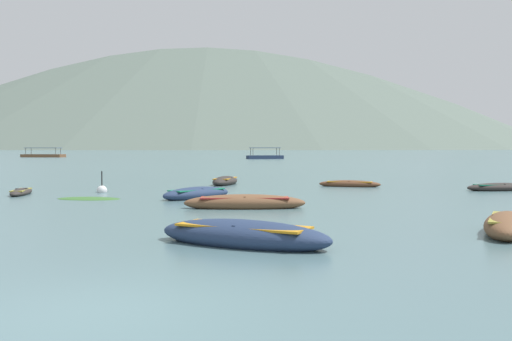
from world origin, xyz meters
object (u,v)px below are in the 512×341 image
rowboat_3 (245,203)px  ferry_0 (265,157)px  rowboat_7 (243,235)px  rowboat_9 (501,187)px  mooring_buoy (102,190)px  rowboat_1 (350,184)px  ferry_1 (43,155)px  rowboat_2 (197,194)px  rowboat_4 (225,181)px  rowboat_0 (21,192)px  rowboat_5 (508,225)px

rowboat_3 → ferry_0: ferry_0 is taller
rowboat_7 → rowboat_9: rowboat_7 is taller
mooring_buoy → rowboat_1: bearing=16.7°
rowboat_7 → mooring_buoy: bearing=114.0°
rowboat_1 → ferry_1: 121.74m
rowboat_7 → rowboat_9: 21.11m
rowboat_1 → rowboat_2: (-8.23, -7.31, 0.05)m
rowboat_2 → rowboat_4: (1.04, 9.58, -0.00)m
ferry_0 → mooring_buoy: bearing=-98.0°
rowboat_9 → ferry_0: 88.33m
mooring_buoy → rowboat_0: bearing=-163.8°
ferry_0 → rowboat_7: bearing=-93.1°
rowboat_9 → mooring_buoy: (-20.47, -0.72, -0.04)m
rowboat_9 → mooring_buoy: size_ratio=3.16×
rowboat_2 → ferry_0: (7.50, 92.04, 0.25)m
ferry_0 → mooring_buoy: (-12.45, -88.68, -0.33)m
rowboat_1 → rowboat_9: 7.97m
rowboat_1 → rowboat_5: (0.53, -17.91, 0.07)m
rowboat_2 → rowboat_7: bearing=-81.0°
ferry_0 → ferry_1: (-53.64, 24.19, -0.00)m
rowboat_9 → ferry_0: bearing=95.2°
rowboat_4 → rowboat_3: bearing=-85.8°
rowboat_5 → ferry_1: bearing=113.4°
ferry_0 → ferry_1: bearing=155.7°
rowboat_4 → mooring_buoy: mooring_buoy is taller
rowboat_4 → ferry_1: bearing=113.9°
rowboat_7 → ferry_0: (5.59, 104.10, 0.22)m
rowboat_4 → mooring_buoy: (-5.98, -6.21, -0.08)m
rowboat_1 → ferry_0: bearing=90.5°
rowboat_7 → mooring_buoy: size_ratio=3.62×
rowboat_7 → rowboat_1: bearing=71.9°
rowboat_5 → ferry_1: 138.21m
rowboat_0 → ferry_0: ferry_0 is taller
rowboat_1 → mooring_buoy: (-13.18, -3.95, -0.03)m
rowboat_0 → rowboat_2: rowboat_2 is taller
rowboat_4 → rowboat_0: bearing=-142.8°
rowboat_0 → rowboat_3: size_ratio=0.71×
rowboat_4 → rowboat_5: bearing=-69.0°
rowboat_1 → rowboat_9: (7.29, -3.23, 0.01)m
rowboat_4 → ferry_1: (-47.17, 106.66, 0.25)m
rowboat_2 → rowboat_4: rowboat_2 is taller
rowboat_0 → rowboat_1: size_ratio=0.88×
rowboat_4 → rowboat_9: 15.49m
rowboat_3 → ferry_1: bearing=111.8°
rowboat_4 → rowboat_7: 21.65m
rowboat_2 → ferry_0: bearing=85.3°
rowboat_9 → rowboat_4: bearing=159.2°
ferry_0 → rowboat_4: bearing=-94.5°
rowboat_9 → mooring_buoy: 20.48m
rowboat_0 → rowboat_1: bearing=16.6°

